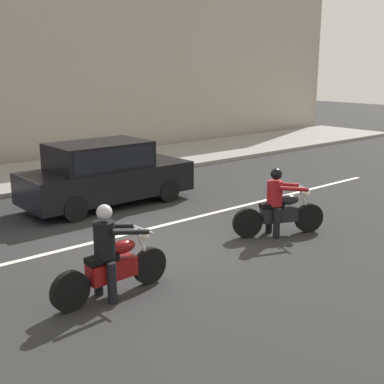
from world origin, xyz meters
The scene contains 6 objects.
ground_plane centered at (0.00, 0.00, 0.00)m, with size 80.00×80.00×0.00m, color #282828.
sidewalk_slab centered at (0.00, 8.00, 0.07)m, with size 40.00×4.40×0.14m, color gray.
lane_marking_stripe centered at (0.20, 0.90, 0.00)m, with size 18.00×0.14×0.01m, color silver.
motorcycle_with_rider_crimson centered at (2.54, -1.29, 0.62)m, with size 1.99×1.06×1.51m.
motorcycle_with_rider_black_leather centered at (-1.94, -1.61, 0.64)m, with size 2.17×0.70×1.57m.
parked_sedan_black centered at (0.91, 3.34, 0.88)m, with size 4.57×1.82×1.72m.
Camera 1 is at (-5.93, -8.34, 3.67)m, focal length 48.01 mm.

